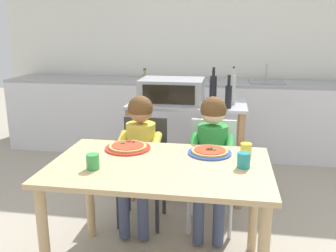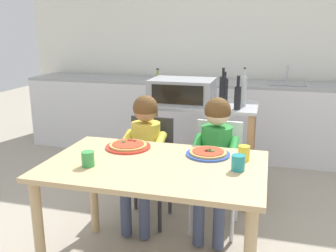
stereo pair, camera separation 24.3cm
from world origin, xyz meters
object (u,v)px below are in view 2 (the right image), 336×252
at_px(drinking_cup_yellow, 244,153).
at_px(bottle_slim_sauce, 244,91).
at_px(bottle_dark_olive_oil, 224,90).
at_px(bottle_tall_green_wine, 238,96).
at_px(dining_table, 155,180).
at_px(drinking_cup_teal, 238,163).
at_px(bottle_brown_beer, 223,91).
at_px(dining_chair_left, 149,162).
at_px(child_in_green_shirt, 215,151).
at_px(toaster_oven, 182,91).
at_px(pizza_plate_red_rimmed, 128,146).
at_px(kitchen_island_cart, 197,135).
at_px(drinking_cup_green, 88,159).
at_px(child_in_yellow_shirt, 143,146).
at_px(dining_chair_right, 217,168).
at_px(pizza_plate_blue_rimmed, 208,153).
at_px(bottle_squat_spirits, 158,85).

bearing_deg(drinking_cup_yellow, bottle_slim_sauce, 94.82).
xyz_separation_m(bottle_dark_olive_oil, bottle_tall_green_wine, (0.14, -0.23, -0.01)).
xyz_separation_m(dining_table, drinking_cup_teal, (0.48, 0.02, 0.15)).
relative_size(bottle_brown_beer, dining_chair_left, 0.40).
bearing_deg(bottle_slim_sauce, child_in_green_shirt, -102.35).
xyz_separation_m(toaster_oven, pizza_plate_red_rimmed, (-0.15, -0.94, -0.22)).
bearing_deg(child_in_green_shirt, kitchen_island_cart, 111.09).
distance_m(toaster_oven, drinking_cup_green, 1.36).
distance_m(dining_table, drinking_cup_yellow, 0.56).
xyz_separation_m(bottle_dark_olive_oil, drinking_cup_green, (-0.60, -1.40, -0.20)).
height_order(dining_table, drinking_cup_yellow, drinking_cup_yellow).
distance_m(bottle_dark_olive_oil, drinking_cup_yellow, 1.12).
relative_size(kitchen_island_cart, child_in_yellow_shirt, 1.03).
relative_size(dining_chair_right, drinking_cup_yellow, 9.01).
height_order(bottle_brown_beer, pizza_plate_red_rimmed, bottle_brown_beer).
distance_m(dining_chair_right, pizza_plate_blue_rimmed, 0.52).
bearing_deg(dining_chair_left, toaster_oven, 73.89).
bearing_deg(drinking_cup_green, pizza_plate_blue_rimmed, 30.13).
bearing_deg(toaster_oven, drinking_cup_yellow, -58.34).
distance_m(bottle_brown_beer, pizza_plate_red_rimmed, 1.02).
relative_size(bottle_squat_spirits, pizza_plate_blue_rimmed, 0.98).
distance_m(dining_table, pizza_plate_red_rimmed, 0.37).
distance_m(bottle_tall_green_wine, pizza_plate_blue_rimmed, 0.84).
xyz_separation_m(dining_chair_left, pizza_plate_red_rimmed, (-0.00, -0.43, 0.26)).
bearing_deg(child_in_green_shirt, bottle_tall_green_wine, 77.85).
bearing_deg(bottle_squat_spirits, pizza_plate_red_rimmed, -82.97).
distance_m(bottle_dark_olive_oil, pizza_plate_blue_rimmed, 1.06).
bearing_deg(drinking_cup_teal, bottle_squat_spirits, 122.43).
height_order(kitchen_island_cart, dining_chair_right, kitchen_island_cart).
relative_size(bottle_dark_olive_oil, pizza_plate_blue_rimmed, 1.00).
xyz_separation_m(bottle_slim_sauce, child_in_green_shirt, (-0.14, -0.63, -0.34)).
xyz_separation_m(dining_chair_left, child_in_yellow_shirt, (0.00, -0.12, 0.17)).
height_order(bottle_slim_sauce, drinking_cup_green, bottle_slim_sauce).
height_order(toaster_oven, pizza_plate_red_rimmed, toaster_oven).
height_order(bottle_brown_beer, bottle_tall_green_wine, bottle_brown_beer).
bearing_deg(dining_chair_left, bottle_brown_beer, 39.31).
xyz_separation_m(dining_table, drinking_cup_green, (-0.36, -0.14, 0.15)).
xyz_separation_m(dining_table, dining_chair_left, (-0.26, 0.66, -0.15)).
xyz_separation_m(bottle_brown_beer, child_in_green_shirt, (0.03, -0.53, -0.34)).
bearing_deg(pizza_plate_blue_rimmed, bottle_dark_olive_oil, 91.86).
relative_size(bottle_dark_olive_oil, child_in_green_shirt, 0.27).
relative_size(child_in_green_shirt, pizza_plate_red_rimmed, 3.39).
distance_m(bottle_brown_beer, child_in_green_shirt, 0.63).
relative_size(dining_table, dining_chair_left, 1.58).
relative_size(dining_chair_right, child_in_yellow_shirt, 0.81).
bearing_deg(pizza_plate_red_rimmed, toaster_oven, 81.05).
distance_m(bottle_tall_green_wine, drinking_cup_yellow, 0.87).
height_order(drinking_cup_yellow, drinking_cup_teal, same).
bearing_deg(bottle_tall_green_wine, bottle_squat_spirits, 154.25).
xyz_separation_m(bottle_squat_spirits, dining_table, (0.40, -1.40, -0.35)).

